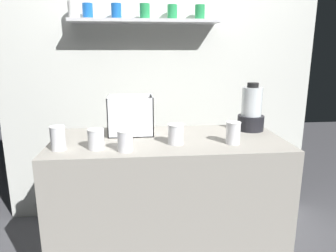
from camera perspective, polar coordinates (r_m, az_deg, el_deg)
The scene contains 9 objects.
counter at distance 2.04m, azimuth -0.00°, elevation -14.63°, with size 1.40×0.64×0.90m, color #9E998E.
back_wall_unit at distance 2.56m, azimuth -1.80°, elevation 10.32°, with size 2.60×0.24×2.50m.
carrot_display_bin at distance 1.98m, azimuth -7.06°, elevation 0.87°, with size 0.28×0.21×0.24m.
blender_pitcher at distance 2.12m, azimuth 15.27°, elevation 2.68°, with size 0.17×0.17×0.32m.
juice_cup_orange_far_left at distance 1.75m, azimuth -19.83°, elevation -2.40°, with size 0.08×0.08×0.13m.
juice_cup_beet_left at distance 1.71m, azimuth -13.28°, elevation -2.56°, with size 0.09×0.09×0.11m.
juice_cup_beet_middle at distance 1.64m, azimuth -7.98°, elevation -2.97°, with size 0.09×0.09×0.11m.
juice_cup_carrot_right at distance 1.75m, azimuth 1.46°, elevation -1.74°, with size 0.09×0.09×0.12m.
juice_cup_mango_far_right at distance 1.79m, azimuth 12.06°, elevation -1.49°, with size 0.08×0.08×0.13m.
Camera 1 is at (-0.17, -1.78, 1.42)m, focal length 32.67 mm.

